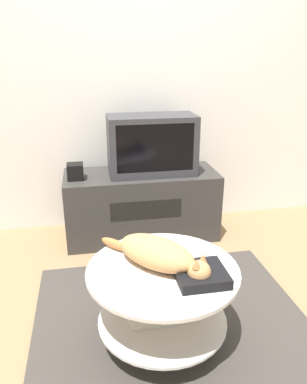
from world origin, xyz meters
name	(u,v)px	position (x,y,z in m)	size (l,w,h in m)	color
ground_plane	(176,335)	(0.00, 0.00, 0.00)	(12.00, 12.00, 0.00)	#93704C
wall_back	(134,58)	(0.00, 1.44, 1.30)	(8.00, 0.05, 2.60)	silver
rug	(176,333)	(0.00, 0.00, 0.01)	(1.44, 1.41, 0.02)	#3D3833
tv_stand	(142,205)	(0.00, 1.13, 0.25)	(1.13, 0.45, 0.51)	#33302D
tv	(152,145)	(0.08, 1.11, 0.72)	(0.63, 0.30, 0.43)	#333338
speaker	(75,172)	(-0.47, 1.08, 0.56)	(0.11, 0.11, 0.11)	black
coffee_table	(162,295)	(-0.08, -0.04, 0.29)	(0.70, 0.70, 0.41)	#B2B2B7
dvd_box	(201,275)	(0.06, -0.16, 0.45)	(0.22, 0.21, 0.05)	black
cat	(159,254)	(-0.09, -0.03, 0.50)	(0.45, 0.47, 0.14)	tan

